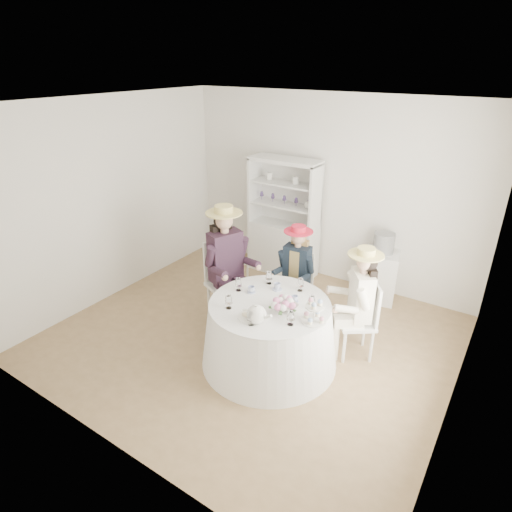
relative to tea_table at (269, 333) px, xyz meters
The scene contains 23 objects.
ground 0.61m from the tea_table, 147.48° to the left, with size 4.50×4.50×0.00m, color olive.
ceiling 2.38m from the tea_table, 147.48° to the left, with size 4.50×4.50×0.00m, color white.
wall_back 2.50m from the tea_table, 100.35° to the left, with size 4.50×4.50×0.00m, color white.
wall_front 2.04m from the tea_table, 103.39° to the right, with size 4.50×4.50×0.00m, color white.
wall_left 2.85m from the tea_table, behind, with size 4.50×4.50×0.00m, color white.
wall_right 2.10m from the tea_table, ahead, with size 4.50×4.50×0.00m, color white.
tea_table is the anchor object (origin of this frame).
hutch 2.27m from the tea_table, 116.04° to the left, with size 1.06×0.40×1.80m.
side_table 2.09m from the tea_table, 74.64° to the left, with size 0.46×0.46×0.71m, color silver.
hatbox 2.14m from the tea_table, 74.64° to the left, with size 0.28×0.28×0.28m, color black.
guest_left 1.09m from the tea_table, 154.57° to the left, with size 0.64×0.59×1.54m.
guest_mid 1.04m from the tea_table, 101.77° to the left, with size 0.46×0.48×1.27m.
guest_right 1.05m from the tea_table, 40.46° to the left, with size 0.57×0.54×1.33m.
spare_chair 1.78m from the tea_table, 140.24° to the left, with size 0.42×0.42×0.86m.
teacup_a 0.51m from the tea_table, 163.80° to the left, with size 0.08×0.08×0.07m, color white.
teacup_b 0.51m from the tea_table, 106.13° to the left, with size 0.08×0.08×0.07m, color white.
teacup_c 0.48m from the tea_table, 41.06° to the left, with size 0.08×0.08×0.06m, color white.
flower_bowl 0.46m from the tea_table, ahead, with size 0.20×0.20×0.05m, color white.
flower_arrangement 0.51m from the tea_table, 17.66° to the right, with size 0.20×0.20×0.08m.
table_teapot 0.60m from the tea_table, 78.39° to the right, with size 0.27×0.19×0.21m.
sandwich_plate 0.51m from the tea_table, 93.22° to the right, with size 0.26×0.26×0.06m.
cupcake_stand 0.71m from the tea_table, ahead, with size 0.25×0.25×0.23m.
stemware_set 0.45m from the tea_table, 135.00° to the right, with size 0.93×0.93×0.15m.
Camera 1 is at (2.42, -3.58, 3.10)m, focal length 30.00 mm.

